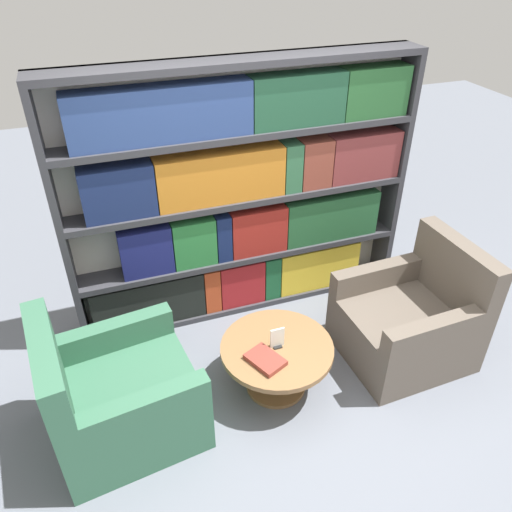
# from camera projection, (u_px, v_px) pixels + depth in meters

# --- Properties ---
(ground_plane) EXTENTS (14.00, 14.00, 0.00)m
(ground_plane) POSITION_uv_depth(u_px,v_px,m) (305.00, 414.00, 3.51)
(ground_plane) COLOR slate
(bookshelf) EXTENTS (2.82, 0.30, 2.12)m
(bookshelf) POSITION_uv_depth(u_px,v_px,m) (244.00, 199.00, 4.00)
(bookshelf) COLOR silver
(bookshelf) RESTS_ON ground_plane
(armchair_left) EXTENTS (1.00, 0.94, 0.95)m
(armchair_left) POSITION_uv_depth(u_px,v_px,m) (118.00, 398.00, 3.24)
(armchair_left) COLOR #336047
(armchair_left) RESTS_ON ground_plane
(armchair_right) EXTENTS (0.94, 0.86, 0.95)m
(armchair_right) POSITION_uv_depth(u_px,v_px,m) (410.00, 321.00, 3.87)
(armchair_right) COLOR brown
(armchair_right) RESTS_ON ground_plane
(coffee_table) EXTENTS (0.80, 0.80, 0.40)m
(coffee_table) POSITION_uv_depth(u_px,v_px,m) (277.00, 358.00, 3.57)
(coffee_table) COLOR brown
(coffee_table) RESTS_ON ground_plane
(table_sign) EXTENTS (0.10, 0.06, 0.16)m
(table_sign) POSITION_uv_depth(u_px,v_px,m) (277.00, 339.00, 3.47)
(table_sign) COLOR black
(table_sign) RESTS_ON coffee_table
(stray_book) EXTENTS (0.27, 0.31, 0.04)m
(stray_book) POSITION_uv_depth(u_px,v_px,m) (265.00, 360.00, 3.38)
(stray_book) COLOR brown
(stray_book) RESTS_ON coffee_table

